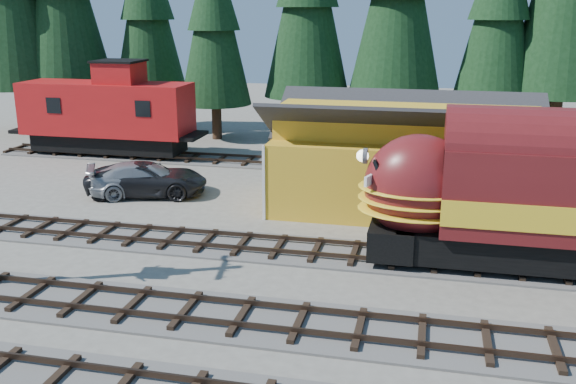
% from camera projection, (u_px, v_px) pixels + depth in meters
% --- Properties ---
extents(ground, '(120.00, 120.00, 0.00)m').
position_uv_depth(ground, '(385.00, 305.00, 20.54)').
color(ground, '#6B665B').
rests_on(ground, ground).
extents(track_spur, '(32.00, 3.20, 0.33)m').
position_uv_depth(track_spur, '(245.00, 162.00, 39.53)').
color(track_spur, '#4C4947').
rests_on(track_spur, ground).
extents(depot, '(12.80, 7.00, 5.30)m').
position_uv_depth(depot, '(406.00, 148.00, 29.56)').
color(depot, gold).
rests_on(depot, ground).
extents(caboose, '(10.84, 3.14, 5.64)m').
position_uv_depth(caboose, '(108.00, 113.00, 40.71)').
color(caboose, black).
rests_on(caboose, ground).
extents(pickup_truck_a, '(6.46, 4.00, 1.67)m').
position_uv_depth(pickup_truck_a, '(147.00, 179.00, 32.48)').
color(pickup_truck_a, black).
rests_on(pickup_truck_a, ground).
extents(pickup_truck_b, '(6.15, 4.69, 1.66)m').
position_uv_depth(pickup_truck_b, '(146.00, 179.00, 32.55)').
color(pickup_truck_b, '#9D9FA4').
rests_on(pickup_truck_b, ground).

